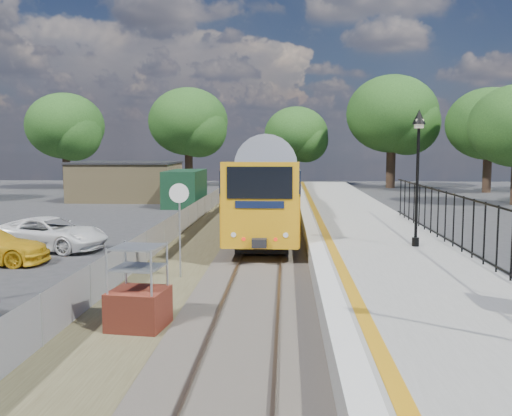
# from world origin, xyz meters

# --- Properties ---
(ground) EXTENTS (120.00, 120.00, 0.00)m
(ground) POSITION_xyz_m (0.00, 0.00, 0.00)
(ground) COLOR #2D2D30
(ground) RESTS_ON ground
(track_bed) EXTENTS (5.90, 80.00, 0.29)m
(track_bed) POSITION_xyz_m (-0.47, 9.67, 0.09)
(track_bed) COLOR #473F38
(track_bed) RESTS_ON ground
(platform) EXTENTS (5.00, 70.00, 0.90)m
(platform) POSITION_xyz_m (4.20, 8.00, 0.45)
(platform) COLOR gray
(platform) RESTS_ON ground
(platform_edge) EXTENTS (0.90, 70.00, 0.01)m
(platform_edge) POSITION_xyz_m (2.14, 8.00, 0.90)
(platform_edge) COLOR silver
(platform_edge) RESTS_ON platform
(victorian_lamp_north) EXTENTS (0.44, 0.44, 4.60)m
(victorian_lamp_north) POSITION_xyz_m (5.30, 6.00, 4.30)
(victorian_lamp_north) COLOR black
(victorian_lamp_north) RESTS_ON platform
(palisade_fence) EXTENTS (0.12, 26.00, 2.00)m
(palisade_fence) POSITION_xyz_m (6.55, 2.24, 1.84)
(palisade_fence) COLOR black
(palisade_fence) RESTS_ON platform
(wire_fence) EXTENTS (0.06, 52.00, 1.20)m
(wire_fence) POSITION_xyz_m (-4.20, 12.00, 0.60)
(wire_fence) COLOR #999EA3
(wire_fence) RESTS_ON ground
(outbuilding) EXTENTS (10.80, 10.10, 3.12)m
(outbuilding) POSITION_xyz_m (-10.91, 31.21, 1.52)
(outbuilding) COLOR #9A8557
(outbuilding) RESTS_ON ground
(tree_line) EXTENTS (56.80, 43.80, 11.88)m
(tree_line) POSITION_xyz_m (1.40, 42.00, 6.61)
(tree_line) COLOR #332319
(tree_line) RESTS_ON ground
(train) EXTENTS (2.82, 40.83, 3.51)m
(train) POSITION_xyz_m (0.00, 26.51, 2.34)
(train) COLOR orange
(train) RESTS_ON ground
(brick_plinth) EXTENTS (1.39, 1.39, 2.00)m
(brick_plinth) POSITION_xyz_m (-2.50, -0.61, 0.96)
(brick_plinth) COLOR maroon
(brick_plinth) RESTS_ON ground
(speed_sign) EXTENTS (0.61, 0.18, 3.10)m
(speed_sign) POSITION_xyz_m (-2.50, 4.58, 2.14)
(speed_sign) COLOR #999EA3
(speed_sign) RESTS_ON ground
(car_white) EXTENTS (5.30, 3.40, 1.36)m
(car_white) POSITION_xyz_m (-8.88, 9.52, 0.68)
(car_white) COLOR white
(car_white) RESTS_ON ground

